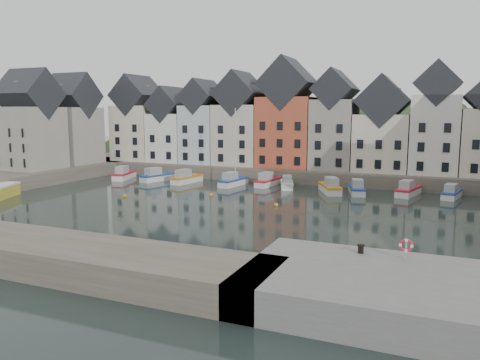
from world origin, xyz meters
The scene contains 19 objects.
ground centered at (0.00, 0.00, 0.00)m, with size 260.00×260.00×0.00m, color black.
far_quay centered at (0.00, 30.00, 1.00)m, with size 90.00×16.00×2.00m, color #514C3E.
near_quay centered at (22.00, -20.00, 1.00)m, with size 18.00×10.00×2.00m, color #60605E.
hillside centered at (0.02, 56.00, -17.96)m, with size 153.60×70.40×64.00m.
far_terrace centered at (3.21, 28.00, 8.88)m, with size 72.37×8.16×17.78m.
left_terrace centered at (-36.00, 13.50, 8.88)m, with size 7.65×17.00×15.69m.
mooring_buoys centered at (-4.00, 5.33, 0.15)m, with size 20.50×5.50×0.50m.
boat_a centered at (-24.37, 16.64, 0.72)m, with size 3.60×6.62×2.43m.
boat_b centered at (-18.21, 16.99, 0.71)m, with size 3.51×6.53×2.40m.
boat_c centered at (-12.75, 16.84, 0.71)m, with size 2.67×6.42×2.39m.
boat_d centered at (-4.94, 17.05, 0.76)m, with size 2.63×6.30×11.70m.
boat_e centered at (-0.09, 19.13, 0.69)m, with size 2.59×6.24×2.33m.
boat_f centered at (3.10, 18.29, 0.63)m, with size 3.41×5.72×2.10m.
boat_g centered at (9.78, 16.63, 0.73)m, with size 4.51×6.65×2.46m.
boat_h centered at (13.27, 17.20, 0.68)m, with size 3.28×6.21×2.28m.
boat_i centered at (19.68, 18.53, 0.69)m, with size 3.18×6.33×2.33m.
boat_j centered at (24.93, 18.80, 0.62)m, with size 2.79×5.68×2.09m.
mooring_bollard centered at (18.93, -16.50, 2.31)m, with size 0.48×0.48×0.56m.
life_ring_post centered at (21.64, -16.79, 2.86)m, with size 0.80×0.17×1.30m.
Camera 1 is at (23.15, -45.92, 10.84)m, focal length 35.00 mm.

